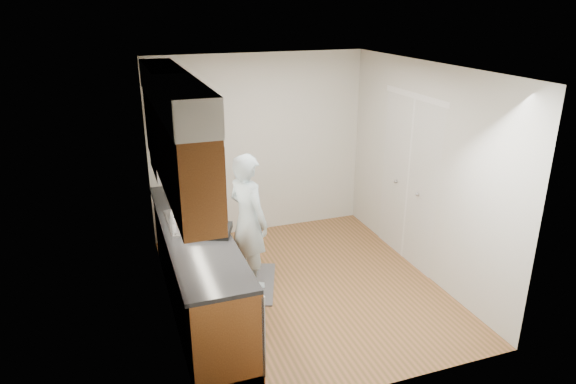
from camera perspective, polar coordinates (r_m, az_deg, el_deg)
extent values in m
plane|color=brown|center=(6.06, 1.76, -10.51)|extent=(3.50, 3.50, 0.00)
plane|color=white|center=(5.24, 2.06, 13.66)|extent=(3.50, 3.50, 0.00)
cube|color=beige|center=(5.20, -13.69, -1.20)|extent=(0.02, 3.50, 2.50)
cube|color=beige|center=(6.21, 14.91, 2.22)|extent=(0.02, 3.50, 2.50)
cube|color=beige|center=(7.11, -3.26, 5.16)|extent=(3.00, 0.02, 2.50)
cube|color=brown|center=(5.57, -9.91, -8.51)|extent=(0.60, 2.80, 0.90)
cube|color=black|center=(5.36, -10.37, -4.12)|extent=(0.63, 2.80, 0.04)
cube|color=#B2B2B7|center=(5.55, -10.55, -3.57)|extent=(0.48, 0.68, 0.14)
cube|color=#B2B2B7|center=(5.53, -10.58, -3.06)|extent=(0.52, 0.72, 0.01)
cube|color=#B2B2B7|center=(4.68, -3.80, -13.92)|extent=(0.03, 0.60, 0.80)
cube|color=brown|center=(5.04, -12.36, 5.12)|extent=(0.33, 2.80, 0.75)
cube|color=silver|center=(4.93, -12.82, 11.01)|extent=(0.35, 2.80, 0.30)
cube|color=#A5A5AA|center=(5.98, -12.55, 2.96)|extent=(0.46, 0.75, 0.16)
cube|color=silver|center=(6.51, 13.19, 1.11)|extent=(0.02, 1.22, 2.05)
cube|color=slate|center=(6.13, -4.23, -10.10)|extent=(0.85, 1.08, 0.02)
imported|color=#AAC3CE|center=(5.73, -4.47, -2.29)|extent=(0.64, 0.75, 1.79)
imported|color=silver|center=(5.94, -10.92, 0.03)|extent=(0.15, 0.15, 0.29)
imported|color=silver|center=(6.12, -10.87, 0.11)|extent=(0.11, 0.11, 0.18)
cylinder|color=#A41C1F|center=(5.89, -10.22, -0.97)|extent=(0.08, 0.08, 0.12)
cylinder|color=#A5A5AA|center=(5.90, -10.39, -0.88)|extent=(0.09, 0.09, 0.13)
cube|color=black|center=(5.18, -8.60, -4.25)|extent=(0.50, 0.46, 0.06)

